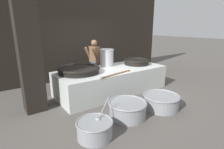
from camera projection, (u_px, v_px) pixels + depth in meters
The scene contains 12 objects.
ground_plane at pixel (112, 91), 5.76m from camera, with size 60.00×60.00×0.00m, color #56514C.
back_wall at pixel (80, 27), 6.94m from camera, with size 8.33×0.24×4.06m, color black.
support_pillar at pixel (26, 28), 3.95m from camera, with size 0.49×0.49×4.06m, color black.
hearth_platform at pixel (112, 80), 5.66m from camera, with size 3.53×1.46×0.75m.
giant_wok_near at pixel (79, 70), 5.06m from camera, with size 1.21×1.21×0.18m.
giant_wok_far at pixel (137, 62), 6.20m from camera, with size 0.89×0.89×0.18m.
stock_pot at pixel (107, 57), 5.90m from camera, with size 0.48×0.48×0.57m.
stirring_paddle at pixel (118, 74), 4.93m from camera, with size 1.15×0.27×0.04m.
cook at pixel (94, 60), 6.37m from camera, with size 0.40×0.60×1.60m.
prep_bowl_vegetables at pixel (95, 128), 3.32m from camera, with size 0.87×0.71×0.62m.
prep_bowl_meat at pixel (161, 101), 4.50m from camera, with size 0.93×0.93×0.37m.
prep_bowl_extra at pixel (127, 109), 4.06m from camera, with size 0.90×0.90×0.38m.
Camera 1 is at (-3.15, -4.39, 2.06)m, focal length 28.00 mm.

